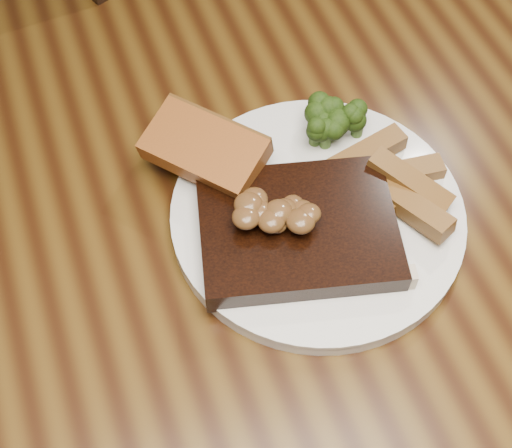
{
  "coord_description": "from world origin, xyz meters",
  "views": [
    {
      "loc": [
        -0.1,
        -0.3,
        1.28
      ],
      "look_at": [
        0.01,
        0.01,
        0.78
      ],
      "focal_mm": 50.0,
      "sensor_mm": 36.0,
      "label": 1
    }
  ],
  "objects": [
    {
      "name": "mushroom_pile",
      "position": [
        0.03,
        -0.0,
        0.8
      ],
      "size": [
        0.07,
        0.07,
        0.03
      ],
      "primitive_type": null,
      "color": "#522F1A",
      "rests_on": "steak"
    },
    {
      "name": "potato_wedges",
      "position": [
        0.13,
        0.0,
        0.77
      ],
      "size": [
        0.1,
        0.1,
        0.02
      ],
      "primitive_type": null,
      "color": "brown",
      "rests_on": "plate"
    },
    {
      "name": "broccoli_cluster",
      "position": [
        0.11,
        0.09,
        0.78
      ],
      "size": [
        0.06,
        0.06,
        0.04
      ],
      "primitive_type": null,
      "color": "#23380C",
      "rests_on": "plate"
    },
    {
      "name": "garlic_bread",
      "position": [
        -0.01,
        0.09,
        0.77
      ],
      "size": [
        0.11,
        0.12,
        0.02
      ],
      "primitive_type": "cube",
      "rotation": [
        0.0,
        0.0,
        -0.87
      ],
      "color": "#96511B",
      "rests_on": "plate"
    },
    {
      "name": "plate",
      "position": [
        0.07,
        0.01,
        0.76
      ],
      "size": [
        0.31,
        0.31,
        0.01
      ],
      "primitive_type": "cylinder",
      "rotation": [
        0.0,
        0.0,
        0.25
      ],
      "color": "silver",
      "rests_on": "dining_table"
    },
    {
      "name": "chair_far",
      "position": [
        0.1,
        0.56,
        0.51
      ],
      "size": [
        0.57,
        0.57,
        0.93
      ],
      "rotation": [
        0.0,
        0.0,
        3.51
      ],
      "color": "black",
      "rests_on": "ground"
    },
    {
      "name": "dining_table",
      "position": [
        0.0,
        0.0,
        0.66
      ],
      "size": [
        1.6,
        0.9,
        0.75
      ],
      "color": "#432B0D",
      "rests_on": "ground"
    },
    {
      "name": "steak",
      "position": [
        0.04,
        -0.01,
        0.77
      ],
      "size": [
        0.19,
        0.16,
        0.02
      ],
      "primitive_type": "cube",
      "rotation": [
        0.0,
        0.0,
        -0.24
      ],
      "color": "black",
      "rests_on": "plate"
    },
    {
      "name": "steak_bone",
      "position": [
        0.04,
        -0.07,
        0.77
      ],
      "size": [
        0.15,
        0.05,
        0.02
      ],
      "primitive_type": "cube",
      "rotation": [
        0.0,
        0.0,
        -0.24
      ],
      "color": "#BCAC91",
      "rests_on": "plate"
    }
  ]
}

